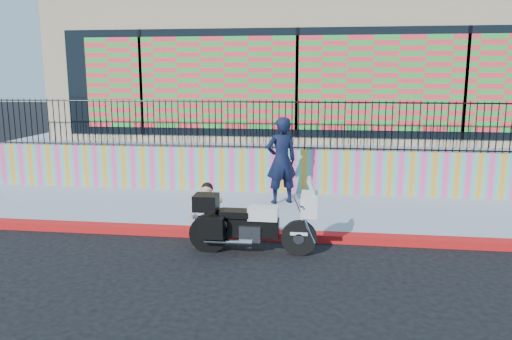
# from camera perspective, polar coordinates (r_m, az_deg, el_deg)

# --- Properties ---
(ground) EXTENTS (90.00, 90.00, 0.00)m
(ground) POSITION_cam_1_polar(r_m,az_deg,el_deg) (9.55, 3.13, -7.91)
(ground) COLOR black
(ground) RESTS_ON ground
(red_curb) EXTENTS (16.00, 0.30, 0.15)m
(red_curb) POSITION_cam_1_polar(r_m,az_deg,el_deg) (9.52, 3.13, -7.48)
(red_curb) COLOR #A9160C
(red_curb) RESTS_ON ground
(sidewalk) EXTENTS (16.00, 3.00, 0.15)m
(sidewalk) POSITION_cam_1_polar(r_m,az_deg,el_deg) (11.10, 3.80, -4.82)
(sidewalk) COLOR #99A1B8
(sidewalk) RESTS_ON ground
(mural_wall) EXTENTS (16.00, 0.20, 1.10)m
(mural_wall) POSITION_cam_1_polar(r_m,az_deg,el_deg) (12.51, 4.33, -0.10)
(mural_wall) COLOR #FF438E
(mural_wall) RESTS_ON sidewalk
(metal_fence) EXTENTS (15.80, 0.04, 1.20)m
(metal_fence) POSITION_cam_1_polar(r_m,az_deg,el_deg) (12.34, 4.40, 5.15)
(metal_fence) COLOR black
(metal_fence) RESTS_ON mural_wall
(elevated_platform) EXTENTS (16.00, 10.00, 1.25)m
(elevated_platform) POSITION_cam_1_polar(r_m,az_deg,el_deg) (17.55, 5.29, 2.79)
(elevated_platform) COLOR #99A1B8
(elevated_platform) RESTS_ON ground
(storefront_building) EXTENTS (14.00, 8.06, 4.00)m
(storefront_building) POSITION_cam_1_polar(r_m,az_deg,el_deg) (17.16, 5.41, 11.39)
(storefront_building) COLOR tan
(storefront_building) RESTS_ON elevated_platform
(police_motorcycle) EXTENTS (2.19, 0.72, 1.36)m
(police_motorcycle) POSITION_cam_1_polar(r_m,az_deg,el_deg) (8.67, -0.57, -5.88)
(police_motorcycle) COLOR black
(police_motorcycle) RESTS_ON ground
(police_officer) EXTENTS (0.86, 0.73, 1.99)m
(police_officer) POSITION_cam_1_polar(r_m,az_deg,el_deg) (11.38, 2.91, 1.10)
(police_officer) COLOR black
(police_officer) RESTS_ON sidewalk
(seated_man) EXTENTS (0.54, 0.71, 1.06)m
(seated_man) POSITION_cam_1_polar(r_m,az_deg,el_deg) (9.37, -5.73, -5.43)
(seated_man) COLOR navy
(seated_man) RESTS_ON ground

